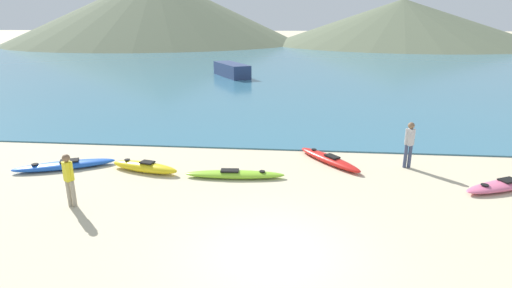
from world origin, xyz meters
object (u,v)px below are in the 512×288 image
object	(u,v)px
kayak_on_sand_1	(329,159)
kayak_on_sand_2	(504,185)
kayak_on_sand_0	(145,167)
person_near_waterline	(409,142)
person_near_foreground	(69,177)
moored_boat_1	(232,70)
kayak_on_sand_4	(235,174)
kayak_on_sand_3	(65,165)

from	to	relation	value
kayak_on_sand_1	kayak_on_sand_2	distance (m)	5.90
kayak_on_sand_0	person_near_waterline	size ratio (longest dim) A/B	1.59
person_near_waterline	person_near_foreground	bearing A→B (deg)	-157.97
kayak_on_sand_0	moored_boat_1	size ratio (longest dim) A/B	0.49
kayak_on_sand_0	kayak_on_sand_4	xyz separation A→B (m)	(3.39, -0.27, -0.06)
kayak_on_sand_4	moored_boat_1	xyz separation A→B (m)	(-4.16, 25.71, 0.56)
kayak_on_sand_4	kayak_on_sand_3	bearing A→B (deg)	177.70
kayak_on_sand_2	person_near_foreground	xyz separation A→B (m)	(-13.49, -2.63, 0.81)
kayak_on_sand_2	person_near_waterline	world-z (taller)	person_near_waterline
kayak_on_sand_2	moored_boat_1	xyz separation A→B (m)	(-13.16, 25.80, 0.55)
kayak_on_sand_0	person_near_waterline	world-z (taller)	person_near_waterline
kayak_on_sand_0	kayak_on_sand_1	world-z (taller)	kayak_on_sand_0
kayak_on_sand_1	kayak_on_sand_4	world-z (taller)	kayak_on_sand_1
kayak_on_sand_2	kayak_on_sand_3	size ratio (longest dim) A/B	0.89
kayak_on_sand_1	kayak_on_sand_4	xyz separation A→B (m)	(-3.43, -1.89, -0.02)
kayak_on_sand_2	moored_boat_1	world-z (taller)	moored_boat_1
kayak_on_sand_2	person_near_waterline	xyz separation A→B (m)	(-2.68, 1.74, 0.87)
person_near_foreground	moored_boat_1	distance (m)	28.44
kayak_on_sand_3	person_near_foreground	xyz separation A→B (m)	(1.99, -2.98, 0.80)
kayak_on_sand_1	kayak_on_sand_4	bearing A→B (deg)	-151.22
person_near_waterline	moored_boat_1	distance (m)	26.25
kayak_on_sand_1	kayak_on_sand_4	size ratio (longest dim) A/B	0.84
kayak_on_sand_1	kayak_on_sand_2	bearing A→B (deg)	-19.57
kayak_on_sand_4	person_near_waterline	xyz separation A→B (m)	(6.32, 1.65, 0.88)
kayak_on_sand_4	kayak_on_sand_1	bearing A→B (deg)	28.78
person_near_foreground	person_near_waterline	size ratio (longest dim) A/B	0.93
person_near_foreground	moored_boat_1	bearing A→B (deg)	89.34
kayak_on_sand_4	moored_boat_1	bearing A→B (deg)	99.20
person_near_foreground	moored_boat_1	world-z (taller)	person_near_foreground
kayak_on_sand_0	kayak_on_sand_2	distance (m)	12.39
kayak_on_sand_0	person_near_foreground	bearing A→B (deg)	-110.28
person_near_foreground	moored_boat_1	size ratio (longest dim) A/B	0.29
kayak_on_sand_4	person_near_waterline	size ratio (longest dim) A/B	2.01
kayak_on_sand_2	kayak_on_sand_3	world-z (taller)	kayak_on_sand_3
kayak_on_sand_0	person_near_waterline	xyz separation A→B (m)	(9.70, 1.38, 0.83)
kayak_on_sand_2	kayak_on_sand_3	distance (m)	15.48
kayak_on_sand_3	person_near_waterline	world-z (taller)	person_near_waterline
kayak_on_sand_1	kayak_on_sand_3	size ratio (longest dim) A/B	0.83
kayak_on_sand_1	moored_boat_1	size ratio (longest dim) A/B	0.52
kayak_on_sand_4	person_near_foreground	bearing A→B (deg)	-148.77
kayak_on_sand_1	kayak_on_sand_2	world-z (taller)	kayak_on_sand_1
kayak_on_sand_0	person_near_foreground	world-z (taller)	person_near_foreground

